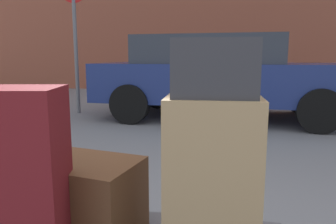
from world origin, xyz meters
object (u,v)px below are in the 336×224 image
Objects in this scene: suitcase_maroon_front_left at (9,181)px; parked_car at (220,75)px; duffel_bag_brown_center at (66,194)px; duffel_bag_charcoal_topmost_pile at (215,68)px; suitcase_tan_rear_left at (212,180)px; no_parking_sign at (75,30)px; bollard_kerb_near at (332,91)px.

parked_car is at bearing 71.03° from suitcase_maroon_front_left.
duffel_bag_brown_center is 4.62m from parked_car.
duffel_bag_charcoal_topmost_pile is 4.69m from parked_car.
suitcase_maroon_front_left is at bearing -96.84° from parked_car.
suitcase_tan_rear_left is 0.95× the size of suitcase_maroon_front_left.
no_parking_sign reaches higher than suitcase_tan_rear_left.
duffel_bag_brown_center is at bearing 168.24° from suitcase_tan_rear_left.
suitcase_maroon_front_left is (-0.68, -0.17, 0.02)m from suitcase_tan_rear_left.
suitcase_maroon_front_left reaches higher than suitcase_tan_rear_left.
bollard_kerb_near is at bearing 35.55° from parked_car.
suitcase_tan_rear_left is 0.96× the size of duffel_bag_brown_center.
duffel_bag_brown_center is 2.31× the size of duffel_bag_charcoal_topmost_pile.
no_parking_sign is at bearing 179.85° from parked_car.
duffel_bag_brown_center is at bearing -96.54° from parked_car.
suitcase_tan_rear_left is at bearing 0.00° from duffel_bag_charcoal_topmost_pile.
parked_car is (-0.09, 4.68, 0.12)m from suitcase_tan_rear_left.
duffel_bag_brown_center is at bearing -64.91° from no_parking_sign.
bollard_kerb_near is at bearing 67.75° from duffel_bag_charcoal_topmost_pile.
bollard_kerb_near is (2.24, 6.35, -0.69)m from duffel_bag_charcoal_topmost_pile.
duffel_bag_charcoal_topmost_pile is (0.62, -0.10, 0.54)m from duffel_bag_brown_center.
parked_car is 6.24× the size of bollard_kerb_near.
no_parking_sign is (-5.00, -1.66, 1.21)m from bollard_kerb_near.
suitcase_tan_rear_left reaches higher than bollard_kerb_near.
parked_car is at bearing 94.60° from duffel_bag_brown_center.
suitcase_maroon_front_left is at bearing -90.68° from duffel_bag_brown_center.
suitcase_tan_rear_left is 2.20× the size of duffel_bag_charcoal_topmost_pile.
suitcase_maroon_front_left is 4.89m from parked_car.
duffel_bag_charcoal_topmost_pile is 5.47m from no_parking_sign.
suitcase_maroon_front_left is at bearing -114.08° from bollard_kerb_near.
duffel_bag_brown_center is at bearing 167.80° from duffel_bag_charcoal_topmost_pile.
suitcase_tan_rear_left is at bearing 2.19° from suitcase_maroon_front_left.
suitcase_tan_rear_left is 0.14× the size of parked_car.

